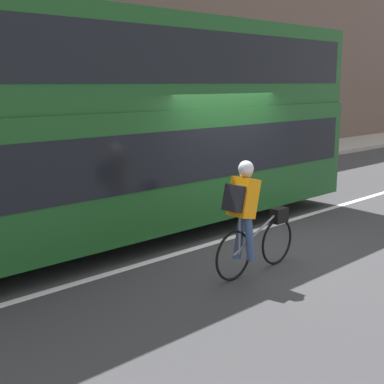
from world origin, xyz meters
The scene contains 6 objects.
ground_plane centered at (0.00, 0.00, 0.00)m, with size 80.00×80.00×0.00m, color #38383A.
road_center_line centered at (0.00, 0.03, 0.00)m, with size 50.00×0.14×0.01m, color silver.
sidewalk_curb centered at (0.00, 5.81, 0.07)m, with size 60.00×2.51×0.14m.
building_facade centered at (0.00, 7.21, 3.69)m, with size 60.00×0.30×7.37m.
bus centered at (-1.24, 1.43, 2.09)m, with size 9.65×2.59×3.76m.
cyclist_on_bike centered at (-1.22, -1.37, 0.89)m, with size 1.68×0.32×1.65m.
Camera 1 is at (-6.80, -6.01, 2.68)m, focal length 50.00 mm.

